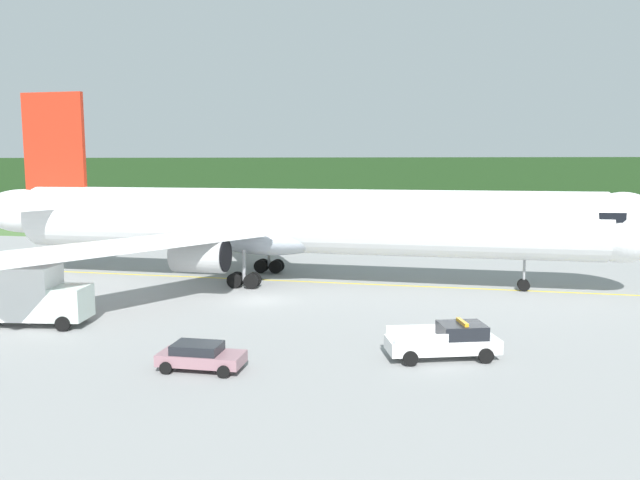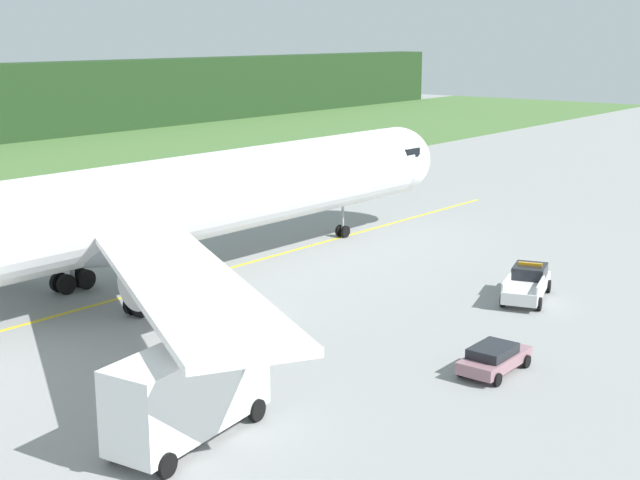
{
  "view_description": "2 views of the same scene",
  "coord_description": "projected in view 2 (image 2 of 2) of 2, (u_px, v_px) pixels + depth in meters",
  "views": [
    {
      "loc": [
        12.35,
        -41.94,
        9.92
      ],
      "look_at": [
        2.88,
        8.94,
        3.35
      ],
      "focal_mm": 34.57,
      "sensor_mm": 36.0,
      "label": 1
    },
    {
      "loc": [
        -33.35,
        -32.39,
        15.03
      ],
      "look_at": [
        6.46,
        -0.92,
        3.25
      ],
      "focal_mm": 50.23,
      "sensor_mm": 36.0,
      "label": 2
    }
  ],
  "objects": [
    {
      "name": "airliner",
      "position": [
        143.0,
        209.0,
        52.22
      ],
      "size": [
        57.75,
        45.05,
        16.01
      ],
      "color": "white",
      "rests_on": "ground"
    },
    {
      "name": "catering_truck",
      "position": [
        185.0,
        394.0,
        33.26
      ],
      "size": [
        7.4,
        3.42,
        3.83
      ],
      "color": "silver",
      "rests_on": "ground"
    },
    {
      "name": "ground",
      "position": [
        233.0,
        317.0,
        48.45
      ],
      "size": [
        320.0,
        320.0,
        0.0
      ],
      "primitive_type": "plane",
      "color": "gray"
    },
    {
      "name": "staff_car",
      "position": [
        494.0,
        358.0,
        40.42
      ],
      "size": [
        4.07,
        2.0,
        1.3
      ],
      "color": "gray",
      "rests_on": "ground"
    },
    {
      "name": "ops_pickup_truck",
      "position": [
        527.0,
        283.0,
        51.67
      ],
      "size": [
        5.96,
        3.52,
        1.94
      ],
      "color": "silver",
      "rests_on": "ground"
    },
    {
      "name": "taxiway_centerline_main",
      "position": [
        155.0,
        288.0,
        53.85
      ],
      "size": [
        76.58,
        2.33,
        0.01
      ],
      "primitive_type": "cube",
      "rotation": [
        0.0,
        0.0,
        -0.03
      ],
      "color": "yellow",
      "rests_on": "ground"
    }
  ]
}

